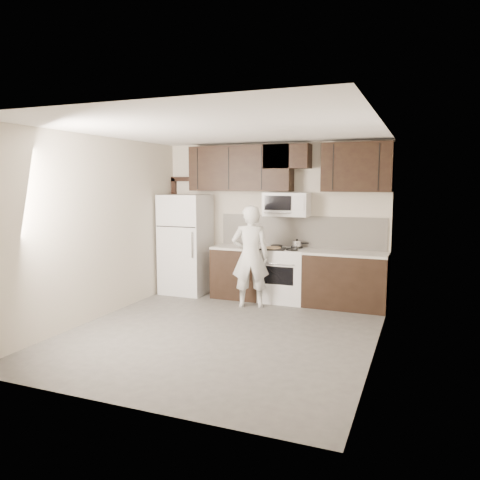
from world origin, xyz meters
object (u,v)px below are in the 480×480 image
Objects in this scene: microwave at (287,204)px; refrigerator at (186,244)px; stove at (284,275)px; person at (250,256)px.

refrigerator is at bearing -174.85° from microwave.
microwave is (-0.00, 0.12, 1.19)m from stove.
stove is 0.57× the size of person.
refrigerator is (-1.85, -0.05, 0.44)m from stove.
person is at bearing -121.54° from microwave.
person is at bearing -18.96° from refrigerator.
microwave reaches higher than stove.
refrigerator is 1.08× the size of person.
stove is 1.90m from refrigerator.
microwave is at bearing -141.56° from person.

